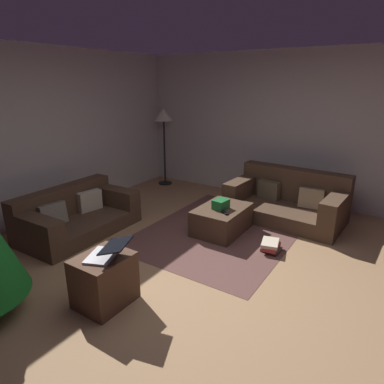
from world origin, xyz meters
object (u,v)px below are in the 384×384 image
Objects in this scene: ottoman at (222,219)px; corner_lamp at (164,120)px; couch_left at (75,215)px; gift_box at (221,204)px; side_table at (104,280)px; book_stack at (271,246)px; couch_right at (288,201)px; tv_remote at (224,212)px; laptop at (107,252)px.

ottoman is 2.84m from corner_lamp.
couch_left reaches higher than gift_box.
ottoman is at bearing -4.46° from side_table.
ottoman reaches higher than book_stack.
couch_left is at bearing -171.82° from corner_lamp.
corner_lamp reaches higher than ottoman.
gift_box is at bearing 63.61° from couch_right.
tv_remote is (-0.18, -0.13, 0.20)m from ottoman.
gift_box is 0.66× the size of book_stack.
laptop is at bearing -150.00° from corner_lamp.
side_table is (-2.03, 0.17, -0.18)m from gift_box.
laptop reaches higher than couch_left.
laptop is 1.45× the size of book_stack.
side_table is (-3.12, 0.78, -0.03)m from couch_right.
side_table reaches higher than tv_remote.
side_table is (-2.09, 0.16, 0.07)m from ottoman.
tv_remote is at bearing 71.20° from couch_right.
couch_left is 4.97× the size of book_stack.
gift_box is at bearing 78.23° from tv_remote.
side_table is at bearing 58.52° from couch_left.
corner_lamp is (3.55, 1.98, 1.08)m from side_table.
laptop reaches higher than tv_remote.
laptop is (0.02, -0.05, 0.31)m from side_table.
side_table reaches higher than book_stack.
couch_right is at bearing -14.12° from side_table.
book_stack is (-0.19, -0.82, -0.12)m from ottoman.
corner_lamp reaches higher than couch_right.
tv_remote is at bearing -125.70° from corner_lamp.
couch_right is 1.25m from book_stack.
ottoman is 3.90× the size of gift_box.
side_table is at bearing 79.15° from couch_right.
corner_lamp is at bearing -173.14° from couch_left.
couch_right is 3.72× the size of laptop.
side_table is 1.57× the size of book_stack.
couch_right is (2.18, -2.39, 0.04)m from couch_left.
laptop reaches higher than side_table.
book_stack is (-0.01, -0.69, -0.31)m from tv_remote.
laptop is 4.14m from corner_lamp.
couch_left is 2.11m from ottoman.
book_stack is 3.62m from corner_lamp.
side_table reaches higher than gift_box.
couch_right reaches higher than tv_remote.
couch_right reaches higher than side_table.
corner_lamp is at bearing 87.34° from tv_remote.
couch_left is 7.50× the size of gift_box.
book_stack is at bearing -27.30° from side_table.
tv_remote is at bearing -143.48° from ottoman.
corner_lamp is (0.43, 2.77, 1.05)m from couch_right.
corner_lamp is at bearing 30.00° from laptop.
tv_remote is (-1.21, 0.49, 0.10)m from couch_right.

